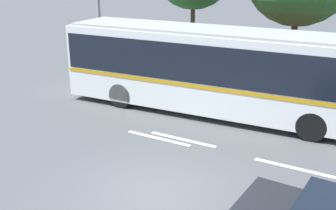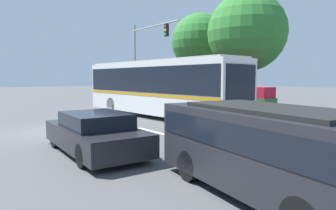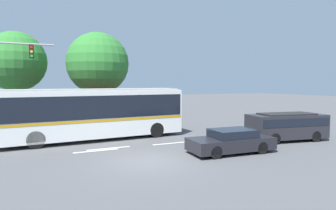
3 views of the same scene
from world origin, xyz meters
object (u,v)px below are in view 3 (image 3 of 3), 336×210
suv_left_lane (286,125)px  street_tree_centre (98,63)px  sedan_foreground (231,141)px  city_bus (92,111)px  street_tree_left (16,62)px

suv_left_lane → street_tree_centre: 15.45m
sedan_foreground → street_tree_centre: bearing=-68.0°
suv_left_lane → street_tree_centre: (-9.60, 11.33, 4.26)m
city_bus → street_tree_centre: bearing=72.1°
city_bus → street_tree_centre: 7.14m
sedan_foreground → street_tree_left: (-10.59, 14.16, 4.76)m
sedan_foreground → street_tree_centre: size_ratio=0.58×
city_bus → street_tree_left: size_ratio=1.54×
street_tree_left → street_tree_centre: street_tree_centre is taller
city_bus → sedan_foreground: size_ratio=2.62×
sedan_foreground → city_bus: bearing=-44.8°
city_bus → street_tree_left: street_tree_left is taller
sedan_foreground → suv_left_lane: 5.38m
suv_left_lane → street_tree_centre: bearing=-41.1°
sedan_foreground → street_tree_left: 18.31m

